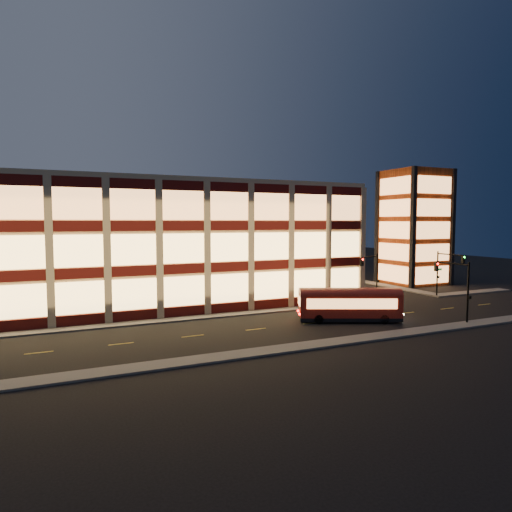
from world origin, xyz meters
name	(u,v)px	position (x,y,z in m)	size (l,w,h in m)	color
ground	(194,320)	(0.00, 0.00, 0.00)	(200.00, 200.00, 0.00)	black
sidewalk_office_south	(162,320)	(-3.00, 1.00, 0.07)	(54.00, 2.00, 0.15)	#514F4C
sidewalk_office_east	(305,285)	(23.00, 17.00, 0.07)	(2.00, 30.00, 0.15)	#514F4C
sidewalk_tower_south	(470,292)	(40.00, 1.00, 0.07)	(14.00, 2.00, 0.15)	#514F4C
sidewalk_tower_west	(363,281)	(34.00, 17.00, 0.07)	(2.00, 30.00, 0.15)	#514F4C
sidewalk_near	(246,354)	(0.00, -13.00, 0.07)	(100.00, 2.00, 0.15)	#514F4C
office_building	(134,242)	(-2.91, 16.91, 7.25)	(50.45, 30.45, 14.50)	tan
stair_tower	(414,227)	(39.95, 11.95, 8.99)	(8.60, 8.60, 18.00)	#8C3814
traffic_signal_far	(372,270)	(22.21, 0.24, 4.11)	(3.79, 1.87, 6.00)	black
traffic_signal_right	(446,267)	(33.50, -0.62, 4.10)	(1.20, 4.37, 6.00)	black
traffic_signal_near	(456,280)	(23.50, -11.03, 4.13)	(0.32, 4.45, 6.00)	black
trolley_bus	(349,303)	(13.82, -6.82, 1.86)	(10.03, 6.42, 3.36)	maroon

